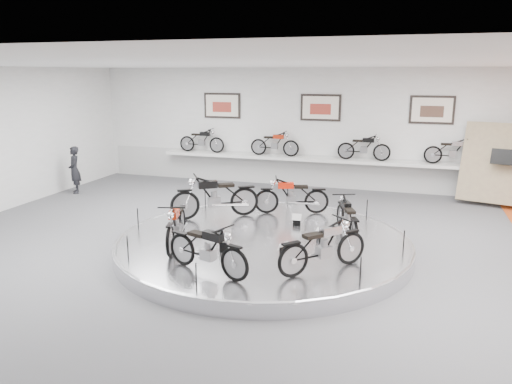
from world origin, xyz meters
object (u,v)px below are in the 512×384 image
(bike_b, at_px, (292,195))
(bike_f, at_px, (323,246))
(shelf, at_px, (318,159))
(bike_a, at_px, (347,218))
(visitor, at_px, (75,170))
(bike_c, at_px, (215,196))
(display_platform, at_px, (263,244))
(bike_d, at_px, (176,224))
(bike_e, at_px, (207,248))

(bike_b, bearing_deg, bike_f, 94.93)
(shelf, height_order, bike_b, bike_b)
(shelf, distance_m, bike_a, 6.06)
(bike_f, height_order, visitor, visitor)
(shelf, relative_size, bike_c, 5.86)
(display_platform, distance_m, shelf, 6.46)
(bike_b, relative_size, bike_d, 1.00)
(bike_b, bearing_deg, display_platform, 69.49)
(bike_f, bearing_deg, visitor, 104.96)
(bike_a, height_order, visitor, visitor)
(bike_f, bearing_deg, bike_d, 125.60)
(bike_e, xyz_separation_m, bike_f, (1.96, 0.72, 0.01))
(bike_e, height_order, visitor, visitor)
(bike_f, bearing_deg, bike_e, 153.70)
(bike_c, distance_m, visitor, 6.24)
(bike_a, relative_size, bike_e, 0.96)
(display_platform, height_order, shelf, shelf)
(display_platform, relative_size, bike_e, 4.04)
(display_platform, xyz_separation_m, bike_c, (-1.59, 1.15, 0.70))
(bike_a, relative_size, visitor, 1.00)
(bike_c, height_order, bike_e, bike_c)
(shelf, distance_m, bike_c, 5.49)
(bike_a, xyz_separation_m, visitor, (-9.13, 2.83, 0.01))
(bike_a, bearing_deg, bike_c, 59.57)
(shelf, height_order, bike_a, bike_a)
(bike_a, height_order, bike_d, bike_d)
(bike_a, height_order, bike_b, bike_b)
(bike_f, bearing_deg, bike_a, 38.75)
(bike_e, bearing_deg, visitor, 160.97)
(shelf, xyz_separation_m, bike_d, (-1.59, -7.41, -0.23))
(bike_f, bearing_deg, shelf, 54.76)
(display_platform, height_order, bike_e, bike_e)
(visitor, bearing_deg, bike_a, 32.97)
(bike_c, distance_m, bike_f, 4.08)
(bike_d, bearing_deg, bike_e, 30.15)
(bike_a, height_order, bike_e, bike_e)
(display_platform, relative_size, bike_c, 3.41)
(display_platform, height_order, bike_d, bike_d)
(bike_e, bearing_deg, bike_a, 71.98)
(shelf, distance_m, bike_f, 8.00)
(bike_b, height_order, bike_e, bike_b)
(display_platform, bearing_deg, bike_a, 18.98)
(display_platform, height_order, visitor, visitor)
(bike_d, bearing_deg, bike_a, 100.23)
(bike_f, bearing_deg, bike_b, 65.44)
(bike_b, height_order, bike_d, same)
(shelf, height_order, bike_e, bike_e)
(bike_e, bearing_deg, bike_c, 129.30)
(display_platform, relative_size, bike_b, 3.97)
(shelf, xyz_separation_m, visitor, (-7.40, -2.97, -0.24))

